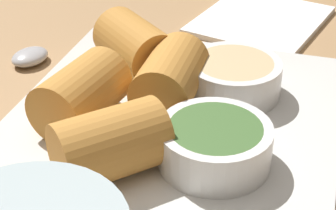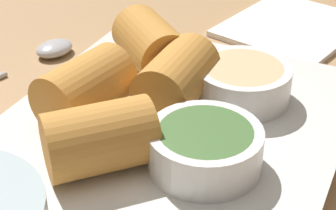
# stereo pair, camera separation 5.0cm
# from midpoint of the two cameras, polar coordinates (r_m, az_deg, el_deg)

# --- Properties ---
(table_surface) EXTENTS (1.80, 1.40, 0.02)m
(table_surface) POSITION_cam_midpoint_polar(r_m,az_deg,el_deg) (0.43, 0.32, -5.18)
(table_surface) COLOR #A87F54
(table_surface) RESTS_ON ground
(serving_plate) EXTENTS (0.29, 0.24, 0.01)m
(serving_plate) POSITION_cam_midpoint_polar(r_m,az_deg,el_deg) (0.42, 3.43, -3.13)
(serving_plate) COLOR silver
(serving_plate) RESTS_ON table_surface
(roll_front_left) EXTENTS (0.08, 0.08, 0.05)m
(roll_front_left) POSITION_cam_midpoint_polar(r_m,az_deg,el_deg) (0.48, 1.00, 6.33)
(roll_front_left) COLOR #C68438
(roll_front_left) RESTS_ON serving_plate
(roll_front_right) EXTENTS (0.08, 0.08, 0.05)m
(roll_front_right) POSITION_cam_midpoint_polar(r_m,az_deg,el_deg) (0.36, -2.76, -3.34)
(roll_front_right) COLOR #C68438
(roll_front_right) RESTS_ON serving_plate
(roll_back_left) EXTENTS (0.08, 0.05, 0.05)m
(roll_back_left) POSITION_cam_midpoint_polar(r_m,az_deg,el_deg) (0.43, 4.43, 2.87)
(roll_back_left) COLOR #C68438
(roll_back_left) RESTS_ON serving_plate
(roll_back_right) EXTENTS (0.08, 0.06, 0.05)m
(roll_back_right) POSITION_cam_midpoint_polar(r_m,az_deg,el_deg) (0.42, -4.88, 1.68)
(roll_back_right) COLOR #C68438
(roll_back_right) RESTS_ON serving_plate
(dipping_bowl_near) EXTENTS (0.08, 0.08, 0.03)m
(dipping_bowl_near) POSITION_cam_midpoint_polar(r_m,az_deg,el_deg) (0.37, 7.69, -4.43)
(dipping_bowl_near) COLOR white
(dipping_bowl_near) RESTS_ON serving_plate
(dipping_bowl_far) EXTENTS (0.08, 0.08, 0.03)m
(dipping_bowl_far) POSITION_cam_midpoint_polar(r_m,az_deg,el_deg) (0.45, 10.79, 2.25)
(dipping_bowl_far) COLOR white
(dipping_bowl_far) RESTS_ON serving_plate
(spoon) EXTENTS (0.20, 0.07, 0.01)m
(spoon) POSITION_cam_midpoint_polar(r_m,az_deg,el_deg) (0.54, -10.61, 4.76)
(spoon) COLOR #B2B2B7
(spoon) RESTS_ON table_surface
(napkin) EXTENTS (0.17, 0.15, 0.01)m
(napkin) POSITION_cam_midpoint_polar(r_m,az_deg,el_deg) (0.62, 14.82, 7.63)
(napkin) COLOR white
(napkin) RESTS_ON table_surface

